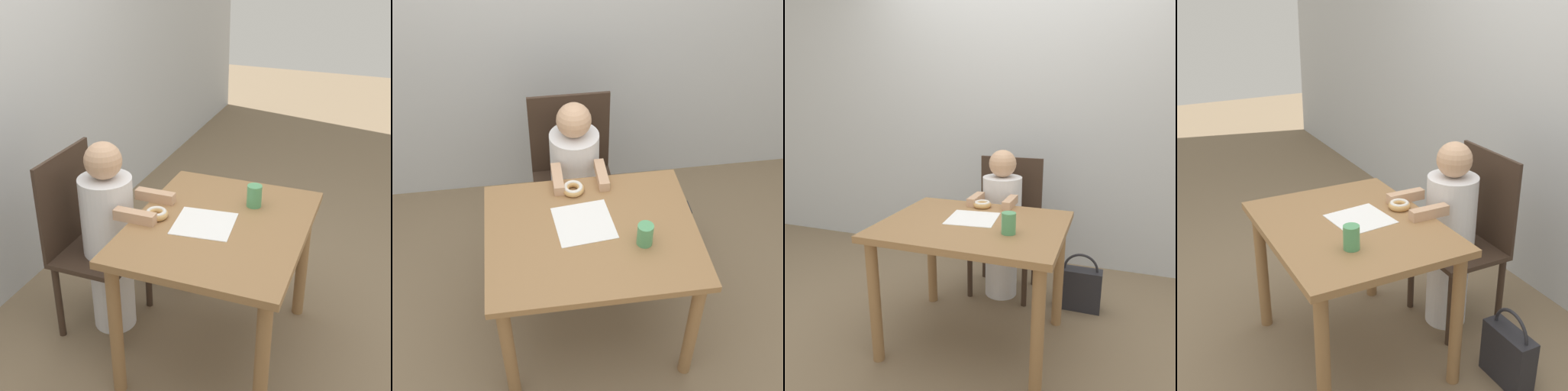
% 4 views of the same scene
% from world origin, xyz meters
% --- Properties ---
extents(ground_plane, '(12.00, 12.00, 0.00)m').
position_xyz_m(ground_plane, '(0.00, 0.00, 0.00)').
color(ground_plane, '#7A664C').
extents(wall_back, '(8.00, 0.05, 2.50)m').
position_xyz_m(wall_back, '(0.00, 1.26, 1.25)').
color(wall_back, silver).
rests_on(wall_back, ground_plane).
extents(dining_table, '(0.96, 0.77, 0.71)m').
position_xyz_m(dining_table, '(0.00, 0.00, 0.60)').
color(dining_table, olive).
rests_on(dining_table, ground_plane).
extents(chair, '(0.45, 0.38, 0.94)m').
position_xyz_m(chair, '(-0.01, 0.69, 0.49)').
color(chair, '#38281E').
rests_on(chair, ground_plane).
extents(child_figure, '(0.27, 0.44, 1.02)m').
position_xyz_m(child_figure, '(-0.01, 0.57, 0.51)').
color(child_figure, white).
rests_on(child_figure, ground_plane).
extents(donut, '(0.11, 0.11, 0.04)m').
position_xyz_m(donut, '(-0.05, 0.29, 0.73)').
color(donut, tan).
rests_on(donut, dining_table).
extents(napkin, '(0.29, 0.29, 0.00)m').
position_xyz_m(napkin, '(-0.03, 0.06, 0.71)').
color(napkin, white).
rests_on(napkin, dining_table).
extents(handbag, '(0.27, 0.10, 0.39)m').
position_xyz_m(handbag, '(0.53, 0.55, 0.15)').
color(handbag, '#232328').
rests_on(handbag, ground_plane).
extents(cup, '(0.07, 0.07, 0.11)m').
position_xyz_m(cup, '(0.22, -0.10, 0.76)').
color(cup, '#519E66').
rests_on(cup, dining_table).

